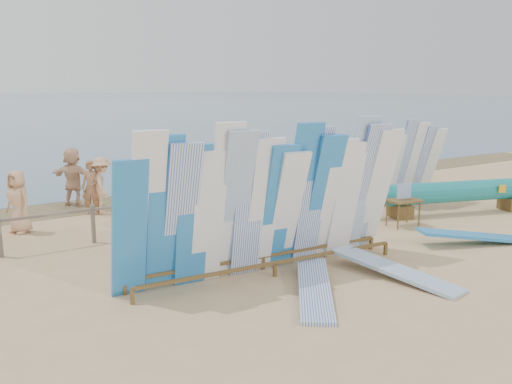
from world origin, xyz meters
TOP-DOWN VIEW (x-y plane):
  - ground at (0.00, 0.00)m, footprint 160.00×160.00m
  - wet_sand_strip at (0.00, 7.20)m, footprint 40.00×2.60m
  - fence at (0.00, 3.00)m, footprint 12.08×0.08m
  - main_surfboard_rack at (-1.72, -0.96)m, footprint 6.07×1.31m
  - side_surfboard_rack at (5.61, 1.88)m, footprint 2.30×0.78m
  - outrigger_canoe at (5.66, 0.22)m, footprint 6.58×2.60m
  - vendor_table at (3.26, 0.10)m, footprint 0.92×0.70m
  - flat_board_d at (3.39, -1.95)m, footprint 2.68×1.61m
  - flat_board_e at (-1.67, -2.30)m, footprint 2.05×2.51m
  - flat_board_a at (0.14, -2.51)m, footprint 1.03×2.75m
  - beach_chair_left at (-0.46, 3.59)m, footprint 0.51×0.52m
  - beach_chair_right at (0.51, 4.24)m, footprint 0.58×0.59m
  - stroller at (2.22, 3.85)m, footprint 0.68×0.89m
  - beachgoer_9 at (5.75, 5.41)m, footprint 1.05×0.52m
  - beachgoer_0 at (-5.28, 4.90)m, footprint 0.67×0.86m
  - beachgoer_4 at (-1.41, 5.54)m, footprint 1.13×0.83m
  - beachgoer_7 at (4.37, 5.85)m, footprint 0.74×0.54m
  - beachgoer_10 at (7.29, 4.79)m, footprint 1.17×0.87m
  - beachgoer_5 at (0.42, 7.07)m, footprint 1.46×1.56m
  - beachgoer_3 at (-2.89, 5.81)m, footprint 0.60×1.12m
  - beachgoer_6 at (2.56, 4.09)m, footprint 0.97×0.76m
  - beachgoer_11 at (-3.32, 7.28)m, footprint 1.46×1.65m
  - beachgoer_extra_0 at (9.08, 5.33)m, footprint 0.56×1.24m
  - beachgoer_1 at (-3.18, 5.86)m, footprint 0.65×0.55m

SIDE VIEW (x-z plane):
  - ground at x=0.00m, z-range 0.00..0.00m
  - wet_sand_strip at x=0.00m, z-range -0.01..0.01m
  - flat_board_d at x=3.39m, z-range -0.20..0.20m
  - flat_board_e at x=-1.67m, z-range -0.11..0.11m
  - flat_board_a at x=0.14m, z-range -0.16..0.16m
  - beach_chair_right at x=0.51m, z-range -0.16..0.63m
  - beach_chair_left at x=-0.46m, z-range -0.17..0.63m
  - vendor_table at x=3.26m, z-range -0.19..0.95m
  - stroller at x=2.22m, z-range -0.11..1.00m
  - outrigger_canoe at x=5.66m, z-range 0.13..1.09m
  - fence at x=0.00m, z-range 0.18..1.08m
  - beachgoer_1 at x=-3.18m, z-range 0.00..1.56m
  - beachgoer_9 at x=5.75m, z-range 0.00..1.57m
  - beachgoer_0 at x=-5.28m, z-range 0.00..1.59m
  - beachgoer_3 at x=-2.89m, z-range 0.00..1.65m
  - beachgoer_5 at x=0.42m, z-range 0.00..1.74m
  - beachgoer_4 at x=-1.41m, z-range 0.00..1.78m
  - beachgoer_6 at x=2.56m, z-range 0.00..1.80m
  - beachgoer_11 at x=-3.32m, z-range 0.00..1.80m
  - beachgoer_7 at x=4.37m, z-range 0.00..1.81m
  - beachgoer_10 at x=7.29m, z-range 0.00..1.83m
  - beachgoer_extra_0 at x=9.08m, z-range 0.00..1.88m
  - side_surfboard_rack at x=5.61m, z-range -0.13..2.52m
  - main_surfboard_rack at x=-1.72m, z-range -0.16..2.88m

